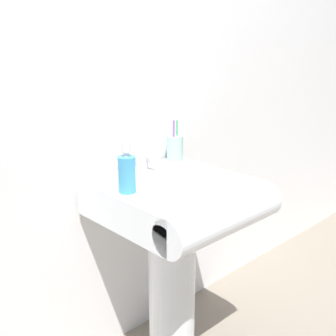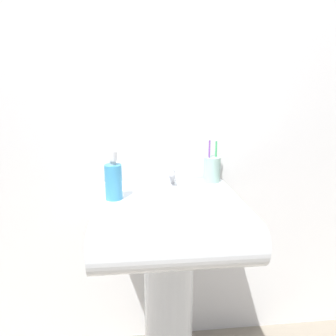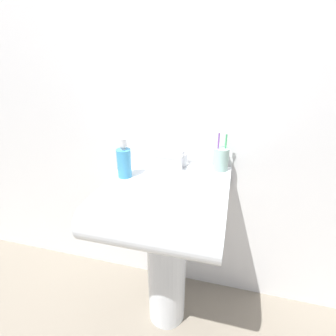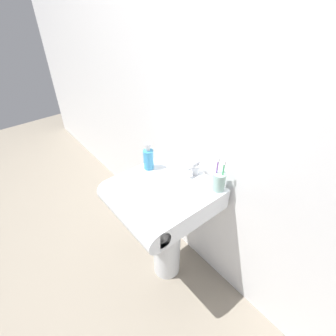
{
  "view_description": "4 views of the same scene",
  "coord_description": "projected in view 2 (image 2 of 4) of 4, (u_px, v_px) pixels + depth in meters",
  "views": [
    {
      "loc": [
        -0.97,
        -1.01,
        1.23
      ],
      "look_at": [
        -0.0,
        0.02,
        0.8
      ],
      "focal_mm": 45.0,
      "sensor_mm": 36.0,
      "label": 1
    },
    {
      "loc": [
        -0.11,
        -1.05,
        1.13
      ],
      "look_at": [
        -0.0,
        0.0,
        0.86
      ],
      "focal_mm": 35.0,
      "sensor_mm": 36.0,
      "label": 2
    },
    {
      "loc": [
        0.24,
        -0.88,
        1.24
      ],
      "look_at": [
        0.01,
        0.0,
        0.82
      ],
      "focal_mm": 28.0,
      "sensor_mm": 36.0,
      "label": 3
    },
    {
      "loc": [
        0.83,
        -0.67,
        1.65
      ],
      "look_at": [
        -0.02,
        0.03,
        0.84
      ],
      "focal_mm": 28.0,
      "sensor_mm": 36.0,
      "label": 4
    }
  ],
  "objects": [
    {
      "name": "faucet",
      "position": [
        170.0,
        174.0,
        1.28
      ],
      "size": [
        0.05,
        0.1,
        0.07
      ],
      "color": "silver",
      "rests_on": "sink_basin"
    },
    {
      "name": "wall_back",
      "position": [
        161.0,
        67.0,
        1.27
      ],
      "size": [
        5.0,
        0.05,
        2.4
      ],
      "primitive_type": "cube",
      "color": "white",
      "rests_on": "ground"
    },
    {
      "name": "toothbrush_cup",
      "position": [
        212.0,
        169.0,
        1.3
      ],
      "size": [
        0.07,
        0.07,
        0.19
      ],
      "color": "#99BFB2",
      "rests_on": "sink_basin"
    },
    {
      "name": "sink_pedestal",
      "position": [
        169.0,
        311.0,
        1.22
      ],
      "size": [
        0.18,
        0.18,
        0.63
      ],
      "primitive_type": "cylinder",
      "color": "white",
      "rests_on": "ground"
    },
    {
      "name": "soap_bottle",
      "position": [
        113.0,
        180.0,
        1.09
      ],
      "size": [
        0.06,
        0.06,
        0.16
      ],
      "color": "#3F99CC",
      "rests_on": "sink_basin"
    },
    {
      "name": "sink_basin",
      "position": [
        170.0,
        221.0,
        1.08
      ],
      "size": [
        0.49,
        0.52,
        0.12
      ],
      "color": "white",
      "rests_on": "sink_pedestal"
    }
  ]
}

